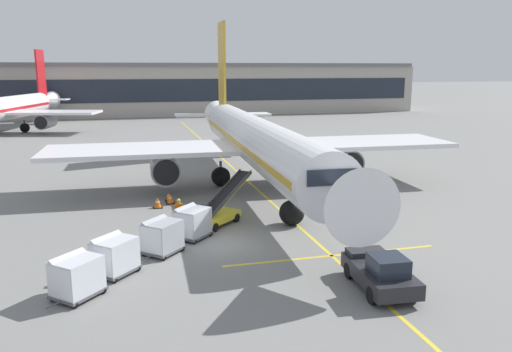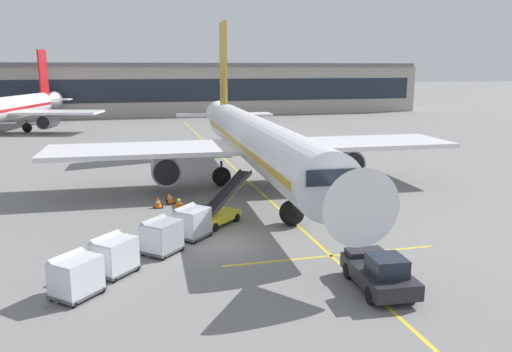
{
  "view_description": "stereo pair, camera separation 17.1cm",
  "coord_description": "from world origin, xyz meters",
  "px_view_note": "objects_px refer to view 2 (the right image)",
  "views": [
    {
      "loc": [
        -4.97,
        -26.85,
        9.81
      ],
      "look_at": [
        2.8,
        2.76,
        3.25
      ],
      "focal_mm": 35.44,
      "sensor_mm": 36.0,
      "label": 1
    },
    {
      "loc": [
        -4.8,
        -26.9,
        9.81
      ],
      "look_at": [
        2.8,
        2.76,
        3.25
      ],
      "focal_mm": 35.44,
      "sensor_mm": 36.0,
      "label": 2
    }
  ],
  "objects_px": {
    "pushback_tug": "(380,272)",
    "distant_airplane": "(5,109)",
    "baggage_cart_third": "(113,254)",
    "safety_cone_engine_keepout": "(169,196)",
    "baggage_cart_lead": "(192,222)",
    "parked_airplane": "(256,141)",
    "ground_crew_by_loader": "(179,210)",
    "baggage_cart_fourth": "(75,275)",
    "safety_cone_wingtip": "(171,199)",
    "belt_loader": "(218,211)",
    "ground_crew_by_carts": "(186,223)",
    "baggage_cart_second": "(161,235)",
    "safety_cone_nose_mark": "(158,203)"
  },
  "relations": [
    {
      "from": "baggage_cart_second",
      "to": "safety_cone_wingtip",
      "type": "height_order",
      "value": "baggage_cart_second"
    },
    {
      "from": "belt_loader",
      "to": "ground_crew_by_loader",
      "type": "xyz_separation_m",
      "value": [
        -2.47,
        0.32,
        0.13
      ]
    },
    {
      "from": "baggage_cart_fourth",
      "to": "safety_cone_nose_mark",
      "type": "bearing_deg",
      "value": 72.31
    },
    {
      "from": "baggage_cart_lead",
      "to": "safety_cone_engine_keepout",
      "type": "distance_m",
      "value": 9.11
    },
    {
      "from": "safety_cone_wingtip",
      "to": "distant_airplane",
      "type": "height_order",
      "value": "distant_airplane"
    },
    {
      "from": "parked_airplane",
      "to": "belt_loader",
      "type": "xyz_separation_m",
      "value": [
        -4.91,
        -9.49,
        -3.02
      ]
    },
    {
      "from": "baggage_cart_third",
      "to": "safety_cone_engine_keepout",
      "type": "bearing_deg",
      "value": 74.28
    },
    {
      "from": "belt_loader",
      "to": "safety_cone_engine_keepout",
      "type": "relative_size",
      "value": 7.49
    },
    {
      "from": "pushback_tug",
      "to": "distant_airplane",
      "type": "xyz_separation_m",
      "value": [
        -28.56,
        65.5,
        2.78
      ]
    },
    {
      "from": "distant_airplane",
      "to": "baggage_cart_third",
      "type": "bearing_deg",
      "value": -74.4
    },
    {
      "from": "parked_airplane",
      "to": "baggage_cart_lead",
      "type": "xyz_separation_m",
      "value": [
        -6.92,
        -11.85,
        -2.88
      ]
    },
    {
      "from": "baggage_cart_lead",
      "to": "safety_cone_nose_mark",
      "type": "height_order",
      "value": "baggage_cart_lead"
    },
    {
      "from": "pushback_tug",
      "to": "safety_cone_wingtip",
      "type": "xyz_separation_m",
      "value": [
        -7.8,
        17.38,
        -0.47
      ]
    },
    {
      "from": "ground_crew_by_loader",
      "to": "baggage_cart_lead",
      "type": "bearing_deg",
      "value": -80.32
    },
    {
      "from": "ground_crew_by_carts",
      "to": "safety_cone_engine_keepout",
      "type": "bearing_deg",
      "value": 91.31
    },
    {
      "from": "baggage_cart_lead",
      "to": "baggage_cart_second",
      "type": "distance_m",
      "value": 2.82
    },
    {
      "from": "safety_cone_wingtip",
      "to": "safety_cone_nose_mark",
      "type": "distance_m",
      "value": 1.39
    },
    {
      "from": "pushback_tug",
      "to": "baggage_cart_second",
      "type": "bearing_deg",
      "value": 142.3
    },
    {
      "from": "baggage_cart_fourth",
      "to": "safety_cone_wingtip",
      "type": "height_order",
      "value": "baggage_cart_fourth"
    },
    {
      "from": "ground_crew_by_carts",
      "to": "safety_cone_engine_keepout",
      "type": "height_order",
      "value": "ground_crew_by_carts"
    },
    {
      "from": "ground_crew_by_carts",
      "to": "baggage_cart_lead",
      "type": "bearing_deg",
      "value": 15.14
    },
    {
      "from": "baggage_cart_third",
      "to": "safety_cone_wingtip",
      "type": "height_order",
      "value": "baggage_cart_third"
    },
    {
      "from": "baggage_cart_third",
      "to": "distant_airplane",
      "type": "distance_m",
      "value": 63.05
    },
    {
      "from": "safety_cone_wingtip",
      "to": "parked_airplane",
      "type": "bearing_deg",
      "value": 26.21
    },
    {
      "from": "belt_loader",
      "to": "baggage_cart_fourth",
      "type": "relative_size",
      "value": 1.84
    },
    {
      "from": "baggage_cart_lead",
      "to": "parked_airplane",
      "type": "bearing_deg",
      "value": 59.72
    },
    {
      "from": "ground_crew_by_carts",
      "to": "belt_loader",
      "type": "bearing_deg",
      "value": 46.2
    },
    {
      "from": "ground_crew_by_loader",
      "to": "parked_airplane",
      "type": "bearing_deg",
      "value": 51.19
    },
    {
      "from": "baggage_cart_fourth",
      "to": "ground_crew_by_loader",
      "type": "xyz_separation_m",
      "value": [
        5.44,
        9.23,
        -0.0
      ]
    },
    {
      "from": "ground_crew_by_carts",
      "to": "safety_cone_engine_keepout",
      "type": "xyz_separation_m",
      "value": [
        -0.21,
        9.16,
        -0.69
      ]
    },
    {
      "from": "parked_airplane",
      "to": "baggage_cart_fourth",
      "type": "bearing_deg",
      "value": -124.85
    },
    {
      "from": "baggage_cart_third",
      "to": "distant_airplane",
      "type": "height_order",
      "value": "distant_airplane"
    },
    {
      "from": "belt_loader",
      "to": "distant_airplane",
      "type": "height_order",
      "value": "distant_airplane"
    },
    {
      "from": "parked_airplane",
      "to": "baggage_cart_lead",
      "type": "bearing_deg",
      "value": -120.28
    },
    {
      "from": "baggage_cart_lead",
      "to": "baggage_cart_third",
      "type": "relative_size",
      "value": 1.0
    },
    {
      "from": "safety_cone_engine_keepout",
      "to": "safety_cone_wingtip",
      "type": "distance_m",
      "value": 0.87
    },
    {
      "from": "ground_crew_by_loader",
      "to": "safety_cone_engine_keepout",
      "type": "bearing_deg",
      "value": 90.86
    },
    {
      "from": "baggage_cart_second",
      "to": "parked_airplane",
      "type": "bearing_deg",
      "value": 57.69
    },
    {
      "from": "baggage_cart_lead",
      "to": "safety_cone_wingtip",
      "type": "bearing_deg",
      "value": 93.55
    },
    {
      "from": "baggage_cart_second",
      "to": "safety_cone_wingtip",
      "type": "bearing_deg",
      "value": 82.31
    },
    {
      "from": "baggage_cart_second",
      "to": "safety_cone_nose_mark",
      "type": "bearing_deg",
      "value": 87.58
    },
    {
      "from": "ground_crew_by_loader",
      "to": "distant_airplane",
      "type": "distance_m",
      "value": 57.59
    },
    {
      "from": "baggage_cart_second",
      "to": "safety_cone_engine_keepout",
      "type": "relative_size",
      "value": 4.08
    },
    {
      "from": "baggage_cart_fourth",
      "to": "pushback_tug",
      "type": "distance_m",
      "value": 13.45
    },
    {
      "from": "baggage_cart_second",
      "to": "safety_cone_nose_mark",
      "type": "distance_m",
      "value": 9.34
    },
    {
      "from": "pushback_tug",
      "to": "baggage_cart_lead",
      "type": "bearing_deg",
      "value": 128.43
    },
    {
      "from": "baggage_cart_lead",
      "to": "ground_crew_by_carts",
      "type": "relative_size",
      "value": 1.46
    },
    {
      "from": "pushback_tug",
      "to": "distant_airplane",
      "type": "relative_size",
      "value": 0.12
    },
    {
      "from": "parked_airplane",
      "to": "belt_loader",
      "type": "relative_size",
      "value": 9.28
    },
    {
      "from": "belt_loader",
      "to": "safety_cone_nose_mark",
      "type": "xyz_separation_m",
      "value": [
        -3.51,
        4.86,
        -0.5
      ]
    }
  ]
}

